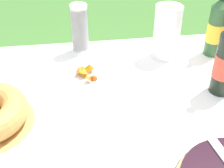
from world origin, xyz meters
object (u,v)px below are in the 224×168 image
Objects in this scene: cup_stack at (80,29)px; paper_towel_roll at (167,32)px; cider_bottle_green at (216,27)px; snack_plate_right at (83,75)px.

paper_towel_roll reaches higher than cup_stack.
paper_towel_roll is (-0.21, 0.01, -0.01)m from cider_bottle_green.
cider_bottle_green is 0.21m from paper_towel_roll.
cup_stack is 0.23m from snack_plate_right.
paper_towel_roll is at bearing 18.48° from snack_plate_right.
cup_stack is 0.37m from paper_towel_roll.
snack_plate_right is at bearing -168.89° from cider_bottle_green.
snack_plate_right is (-0.57, -0.11, -0.11)m from cider_bottle_green.
cider_bottle_green is 1.64× the size of snack_plate_right.
paper_towel_roll is at bearing 177.65° from cider_bottle_green.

